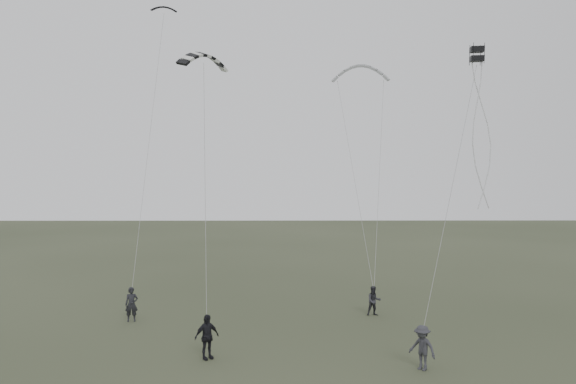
{
  "coord_description": "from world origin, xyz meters",
  "views": [
    {
      "loc": [
        0.76,
        -25.87,
        8.24
      ],
      "look_at": [
        0.94,
        4.96,
        7.16
      ],
      "focal_mm": 35.0,
      "sensor_mm": 36.0,
      "label": 1
    }
  ],
  "objects_px": {
    "flyer_far": "(422,348)",
    "kite_dark_small": "(164,7)",
    "flyer_left": "(132,304)",
    "flyer_center": "(207,337)",
    "kite_box": "(477,54)",
    "kite_striped": "(204,55)",
    "kite_pale_large": "(360,66)",
    "flyer_right": "(374,301)"
  },
  "relations": [
    {
      "from": "flyer_left",
      "to": "kite_dark_small",
      "type": "distance_m",
      "value": 19.23
    },
    {
      "from": "flyer_far",
      "to": "kite_striped",
      "type": "bearing_deg",
      "value": -172.04
    },
    {
      "from": "flyer_center",
      "to": "flyer_right",
      "type": "bearing_deg",
      "value": 5.34
    },
    {
      "from": "flyer_right",
      "to": "kite_striped",
      "type": "distance_m",
      "value": 16.8
    },
    {
      "from": "flyer_left",
      "to": "kite_pale_large",
      "type": "xyz_separation_m",
      "value": [
        14.04,
        10.62,
        15.1
      ]
    },
    {
      "from": "flyer_left",
      "to": "kite_dark_small",
      "type": "xyz_separation_m",
      "value": [
        0.55,
        6.4,
        18.13
      ]
    },
    {
      "from": "kite_dark_small",
      "to": "flyer_right",
      "type": "bearing_deg",
      "value": -35.66
    },
    {
      "from": "flyer_left",
      "to": "kite_box",
      "type": "relative_size",
      "value": 2.69
    },
    {
      "from": "flyer_right",
      "to": "kite_box",
      "type": "height_order",
      "value": "kite_box"
    },
    {
      "from": "flyer_right",
      "to": "kite_striped",
      "type": "bearing_deg",
      "value": -177.97
    },
    {
      "from": "flyer_right",
      "to": "kite_box",
      "type": "distance_m",
      "value": 14.56
    },
    {
      "from": "flyer_center",
      "to": "kite_box",
      "type": "relative_size",
      "value": 2.8
    },
    {
      "from": "flyer_far",
      "to": "kite_dark_small",
      "type": "xyz_separation_m",
      "value": [
        -13.66,
        14.09,
        18.14
      ]
    },
    {
      "from": "flyer_right",
      "to": "flyer_center",
      "type": "height_order",
      "value": "flyer_center"
    },
    {
      "from": "flyer_center",
      "to": "flyer_far",
      "type": "height_order",
      "value": "flyer_center"
    },
    {
      "from": "flyer_right",
      "to": "kite_pale_large",
      "type": "xyz_separation_m",
      "value": [
        0.43,
        9.42,
        15.21
      ]
    },
    {
      "from": "kite_pale_large",
      "to": "flyer_right",
      "type": "bearing_deg",
      "value": -84.29
    },
    {
      "from": "kite_box",
      "to": "flyer_left",
      "type": "bearing_deg",
      "value": 176.71
    },
    {
      "from": "flyer_right",
      "to": "flyer_far",
      "type": "xyz_separation_m",
      "value": [
        0.6,
        -8.91,
        0.09
      ]
    },
    {
      "from": "flyer_right",
      "to": "kite_dark_small",
      "type": "height_order",
      "value": "kite_dark_small"
    },
    {
      "from": "kite_pale_large",
      "to": "kite_striped",
      "type": "bearing_deg",
      "value": -124.31
    },
    {
      "from": "kite_pale_large",
      "to": "kite_striped",
      "type": "distance_m",
      "value": 14.77
    },
    {
      "from": "flyer_far",
      "to": "flyer_right",
      "type": "bearing_deg",
      "value": 138.36
    },
    {
      "from": "kite_pale_large",
      "to": "kite_striped",
      "type": "xyz_separation_m",
      "value": [
        -9.96,
        -10.81,
        -1.44
      ]
    },
    {
      "from": "kite_dark_small",
      "to": "kite_pale_large",
      "type": "xyz_separation_m",
      "value": [
        13.49,
        4.23,
        -3.03
      ]
    },
    {
      "from": "kite_dark_small",
      "to": "kite_striped",
      "type": "distance_m",
      "value": 8.7
    },
    {
      "from": "kite_striped",
      "to": "kite_pale_large",
      "type": "bearing_deg",
      "value": 3.87
    },
    {
      "from": "flyer_right",
      "to": "flyer_center",
      "type": "relative_size",
      "value": 0.86
    },
    {
      "from": "kite_pale_large",
      "to": "flyer_far",
      "type": "bearing_deg",
      "value": -81.15
    },
    {
      "from": "flyer_left",
      "to": "flyer_center",
      "type": "distance_m",
      "value": 8.03
    },
    {
      "from": "flyer_left",
      "to": "kite_pale_large",
      "type": "bearing_deg",
      "value": 25.7
    },
    {
      "from": "flyer_center",
      "to": "kite_pale_large",
      "type": "distance_m",
      "value": 24.36
    },
    {
      "from": "kite_dark_small",
      "to": "kite_box",
      "type": "bearing_deg",
      "value": -44.57
    },
    {
      "from": "flyer_left",
      "to": "kite_box",
      "type": "xyz_separation_m",
      "value": [
        17.7,
        -3.73,
        12.96
      ]
    },
    {
      "from": "kite_box",
      "to": "kite_dark_small",
      "type": "bearing_deg",
      "value": 158.05
    },
    {
      "from": "flyer_far",
      "to": "flyer_left",
      "type": "bearing_deg",
      "value": -163.93
    },
    {
      "from": "kite_dark_small",
      "to": "kite_box",
      "type": "xyz_separation_m",
      "value": [
        17.15,
        -10.13,
        -5.16
      ]
    },
    {
      "from": "flyer_far",
      "to": "kite_striped",
      "type": "xyz_separation_m",
      "value": [
        -10.12,
        7.51,
        13.68
      ]
    },
    {
      "from": "kite_dark_small",
      "to": "kite_striped",
      "type": "height_order",
      "value": "kite_dark_small"
    },
    {
      "from": "kite_striped",
      "to": "kite_box",
      "type": "bearing_deg",
      "value": -58.09
    },
    {
      "from": "kite_pale_large",
      "to": "kite_dark_small",
      "type": "bearing_deg",
      "value": -154.27
    },
    {
      "from": "flyer_center",
      "to": "kite_striped",
      "type": "relative_size",
      "value": 0.67
    }
  ]
}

